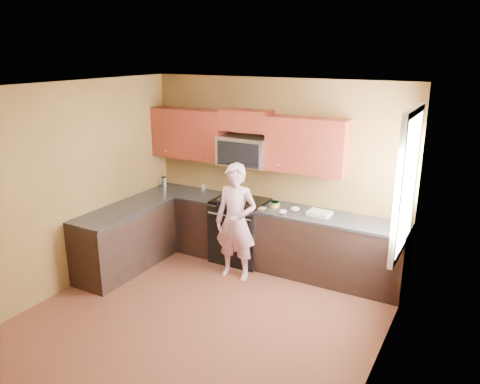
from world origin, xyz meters
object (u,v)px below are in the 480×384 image
Objects in this scene: butter_tub at (275,207)px; stove at (240,230)px; woman at (236,222)px; travel_mug at (164,186)px; microwave at (245,165)px; frying_pan at (227,204)px.

stove is at bearing -176.30° from butter_tub.
stove is 0.58× the size of woman.
travel_mug reaches higher than stove.
microwave is 1.57m from travel_mug.
frying_pan is at bearing 132.52° from woman.
stove is at bearing 74.89° from frying_pan.
stove is 1.55m from travel_mug.
woman is 1.81m from travel_mug.
microwave is (0.00, 0.12, 0.97)m from stove.
woman is 0.42m from frying_pan.
frying_pan is at bearing -154.95° from butter_tub.
frying_pan is (-0.30, 0.27, 0.14)m from woman.
stove is 7.41× the size of butter_tub.
microwave is 4.53× the size of travel_mug.
stove is 5.66× the size of travel_mug.
butter_tub is (0.62, 0.29, -0.03)m from frying_pan.
microwave is at bearing 0.99° from travel_mug.
microwave is 0.63m from frying_pan.
travel_mug is (-1.40, 0.35, -0.03)m from frying_pan.
frying_pan is (-0.08, -0.38, -0.50)m from microwave.
woman reaches higher than butter_tub.
butter_tub is (0.54, -0.09, -0.53)m from microwave.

